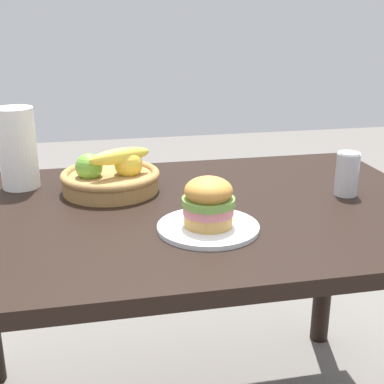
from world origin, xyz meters
TOP-DOWN VIEW (x-y plane):
  - dining_table at (0.00, 0.00)m, footprint 1.40×0.90m
  - plate at (0.03, -0.16)m, footprint 0.25×0.25m
  - sandwich at (0.03, -0.16)m, footprint 0.13×0.13m
  - soda_can at (0.48, 0.01)m, footprint 0.07×0.07m
  - fruit_basket at (-0.18, 0.18)m, footprint 0.29×0.29m
  - paper_towel_roll at (-0.45, 0.27)m, footprint 0.11×0.11m

SIDE VIEW (x-z plane):
  - dining_table at x=0.00m, z-range 0.27..1.02m
  - plate at x=0.03m, z-range 0.75..0.76m
  - fruit_basket at x=-0.18m, z-range 0.73..0.86m
  - soda_can at x=0.48m, z-range 0.75..0.88m
  - sandwich at x=0.03m, z-range 0.76..0.88m
  - paper_towel_roll at x=-0.45m, z-range 0.75..0.99m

